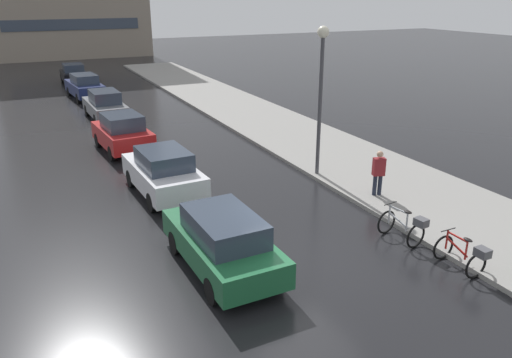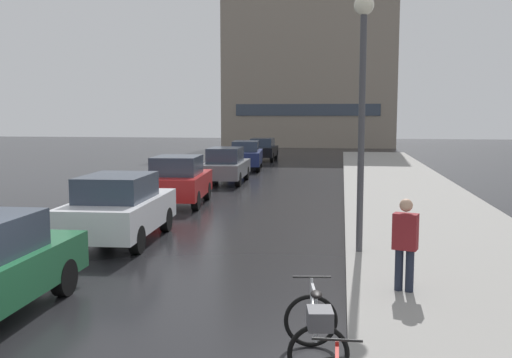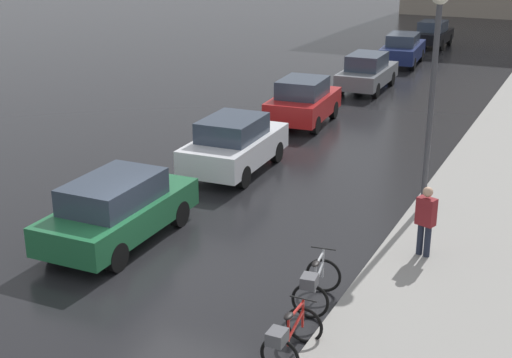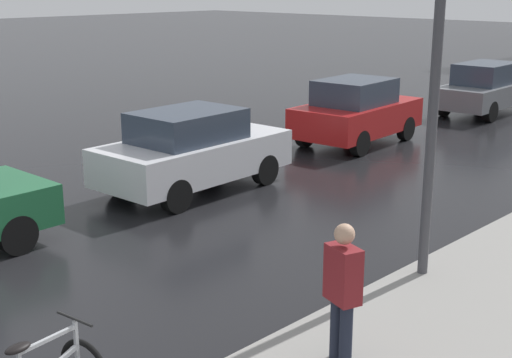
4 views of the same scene
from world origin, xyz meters
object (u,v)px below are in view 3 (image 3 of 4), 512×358
object	(u,v)px
bicycle_second	(315,285)
car_navy	(403,49)
car_white	(234,144)
bicycle_nearest	(289,338)
pedestrian	(426,220)
car_green	(118,209)
car_red	(303,101)
streetlamp	(435,65)
car_grey	(367,72)
car_black	(433,34)

from	to	relation	value
bicycle_second	car_navy	size ratio (longest dim) A/B	0.32
car_white	car_navy	size ratio (longest dim) A/B	0.92
bicycle_nearest	pedestrian	xyz separation A→B (m)	(1.09, 4.82, 0.48)
car_green	car_navy	bearing A→B (deg)	89.90
car_red	streetlamp	size ratio (longest dim) A/B	0.70
car_green	car_grey	bearing A→B (deg)	89.31
car_red	car_navy	size ratio (longest dim) A/B	0.87
car_red	car_black	size ratio (longest dim) A/B	1.02
car_black	car_white	bearing A→B (deg)	-90.08
car_grey	car_navy	distance (m)	6.61
bicycle_second	pedestrian	world-z (taller)	pedestrian
bicycle_nearest	streetlamp	world-z (taller)	streetlamp
bicycle_second	car_white	world-z (taller)	car_white
car_red	streetlamp	world-z (taller)	streetlamp
car_navy	streetlamp	world-z (taller)	streetlamp
car_navy	car_green	bearing A→B (deg)	-90.10
car_red	car_grey	xyz separation A→B (m)	(0.36, 6.49, -0.04)
pedestrian	streetlamp	xyz separation A→B (m)	(-0.67, 2.77, 2.82)
bicycle_nearest	streetlamp	bearing A→B (deg)	86.83
bicycle_second	streetlamp	bearing A→B (deg)	83.10
bicycle_nearest	car_red	bearing A→B (deg)	111.56
bicycle_second	car_grey	world-z (taller)	car_grey
car_white	car_grey	distance (m)	12.32
car_white	bicycle_second	bearing A→B (deg)	-51.68
bicycle_second	car_grey	size ratio (longest dim) A/B	0.33
car_green	streetlamp	xyz separation A→B (m)	(5.88, 4.84, 2.98)
car_red	bicycle_second	bearing A→B (deg)	-66.57
car_grey	car_black	distance (m)	13.15
car_black	streetlamp	size ratio (longest dim) A/B	0.68
bicycle_nearest	streetlamp	size ratio (longest dim) A/B	0.25
car_navy	pedestrian	world-z (taller)	pedestrian
car_red	pedestrian	bearing A→B (deg)	-54.47
car_white	car_black	xyz separation A→B (m)	(0.04, 25.47, -0.06)
car_green	car_grey	world-z (taller)	car_grey
bicycle_nearest	car_navy	bearing A→B (deg)	101.23
bicycle_nearest	bicycle_second	world-z (taller)	bicycle_second
car_green	car_black	world-z (taller)	car_green
car_black	bicycle_second	bearing A→B (deg)	-80.96
car_black	streetlamp	xyz separation A→B (m)	(5.77, -26.24, 3.01)
bicycle_second	streetlamp	xyz separation A→B (m)	(0.69, 5.71, 3.29)
bicycle_second	car_black	distance (m)	32.35
car_red	car_grey	world-z (taller)	car_red
bicycle_second	streetlamp	distance (m)	6.62
car_grey	streetlamp	xyz separation A→B (m)	(5.66, -13.09, 2.98)
car_white	streetlamp	size ratio (longest dim) A/B	0.74
bicycle_second	pedestrian	bearing A→B (deg)	65.18
bicycle_second	car_grey	distance (m)	19.45
car_green	pedestrian	distance (m)	6.87
car_green	car_white	xyz separation A→B (m)	(0.07, 5.61, 0.02)
streetlamp	pedestrian	bearing A→B (deg)	-76.44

